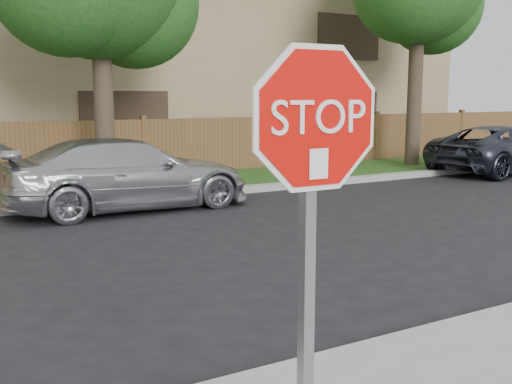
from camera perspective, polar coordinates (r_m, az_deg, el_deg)
far_curb at (r=12.33m, az=-23.24°, el=-1.68°), size 70.00×0.30×0.15m
stop_sign at (r=3.01m, az=5.46°, el=0.87°), size 1.01×0.13×2.55m
sedan_right at (r=12.07m, az=-12.05°, el=1.69°), size 4.91×2.07×1.41m
sedan_far_right at (r=18.83m, az=22.58°, el=3.78°), size 5.05×2.64×1.36m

